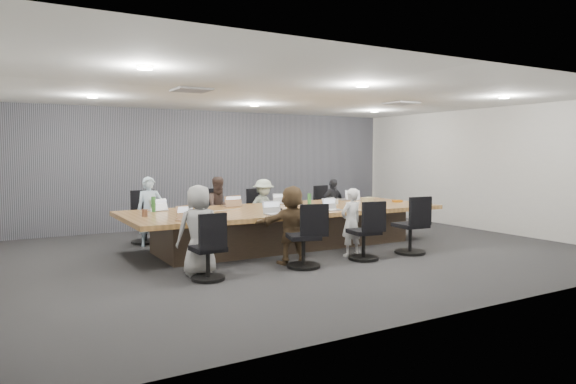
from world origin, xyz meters
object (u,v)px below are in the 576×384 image
laptop_3 (347,199)px  laptop_5 (276,214)px  stapler (314,209)px  canvas_bag (368,200)px  chair_2 (256,216)px  person_5 (292,225)px  chair_0 (145,221)px  chair_7 (410,230)px  person_3 (333,204)px  laptop_4 (186,220)px  laptop_1 (231,206)px  snack_packet (397,201)px  chair_4 (208,254)px  bottle_green_left (154,204)px  conference_table (285,226)px  mug_brown (145,213)px  person_0 (150,211)px  chair_5 (303,242)px  laptop_2 (276,203)px  chair_6 (364,236)px  chair_1 (214,218)px  person_4 (199,230)px  chair_3 (324,211)px  laptop_6 (333,210)px  bottle_green_right (309,200)px  person_2 (263,208)px  bottle_clear (203,205)px  person_1 (220,208)px

laptop_3 → laptop_5: (-2.68, -1.60, 0.00)m
stapler → canvas_bag: 1.74m
chair_2 → person_5: size_ratio=0.61×
chair_0 → chair_7: 5.09m
person_3 → laptop_4: (-4.25, -2.15, 0.16)m
laptop_1 → snack_packet: bearing=158.0°
chair_4 → bottle_green_left: 2.36m
chair_7 → chair_4: bearing=-176.0°
chair_4 → canvas_bag: bearing=18.7°
person_3 → person_5: 3.81m
chair_0 → laptop_4: (-0.00, -2.50, 0.31)m
conference_table → mug_brown: (-2.65, 0.02, 0.40)m
stapler → person_0: bearing=121.3°
chair_5 → laptop_2: (0.87, 2.50, 0.34)m
stapler → chair_6: bearing=-92.8°
snack_packet → laptop_2: bearing=158.4°
conference_table → laptop_1: 1.17m
person_0 → mug_brown: (-0.43, -1.33, 0.13)m
canvas_bag → laptop_1: bearing=160.8°
chair_1 → person_4: (-1.44, -3.05, 0.25)m
mug_brown → stapler: (2.87, -0.67, -0.03)m
chair_0 → chair_3: chair_0 is taller
chair_5 → chair_3: bearing=69.0°
chair_3 → laptop_6: bearing=48.4°
chair_3 → chair_5: chair_5 is taller
conference_table → bottle_green_right: (0.53, -0.02, 0.47)m
conference_table → person_2: 1.38m
person_2 → chair_0: bearing=158.3°
laptop_2 → bottle_clear: size_ratio=1.27×
chair_2 → canvas_bag: size_ratio=3.23×
conference_table → chair_7: 2.32m
person_0 → laptop_2: bearing=1.3°
chair_7 → laptop_6: 1.41m
chair_4 → person_1: person_1 is taller
bottle_green_right → canvas_bag: bearing=-4.6°
chair_2 → bottle_green_right: 1.81m
chair_0 → bottle_clear: bottle_clear is taller
chair_3 → person_3: bearing=79.4°
chair_2 → person_0: (-2.44, -0.35, 0.28)m
person_2 → bottle_clear: (-1.82, -1.22, 0.25)m
chair_1 → person_3: person_3 is taller
person_3 → mug_brown: (-4.68, -1.33, 0.21)m
person_0 → bottle_clear: bearing=-49.1°
person_1 → laptop_1: person_1 is taller
chair_3 → bottle_green_left: size_ratio=2.90×
person_1 → chair_3: bearing=4.1°
person_1 → bottle_green_right: person_1 is taller
chair_6 → person_4: bearing=-178.5°
chair_6 → bottle_green_right: bottle_green_right is taller
chair_1 → chair_4: chair_1 is taller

